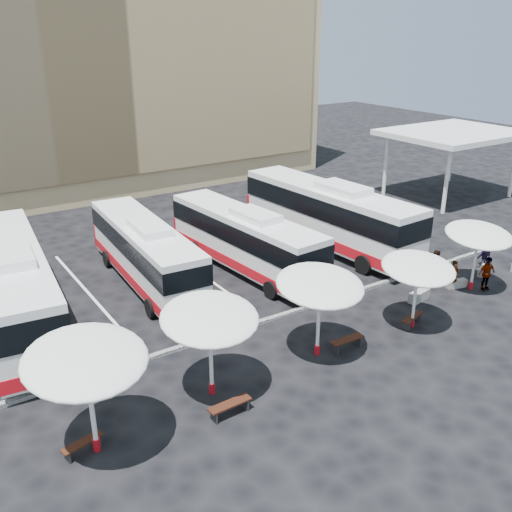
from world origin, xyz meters
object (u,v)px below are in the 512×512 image
sunshade_1 (210,318)px  passenger_1 (435,266)px  conc_bench_2 (484,271)px  passenger_2 (487,274)px  sunshade_4 (479,235)px  passenger_3 (484,254)px  sunshade_0 (86,361)px  wood_bench_1 (230,406)px  bus_0 (14,284)px  bus_1 (145,251)px  conc_bench_0 (419,296)px  wood_bench_2 (347,341)px  wood_bench_3 (412,319)px  conc_bench_1 (457,284)px  wood_bench_0 (83,444)px  sunshade_2 (320,285)px  passenger_0 (454,275)px  bus_3 (328,213)px  bus_2 (245,238)px  sunshade_3 (418,268)px

sunshade_1 → passenger_1: bearing=8.5°
conc_bench_2 → passenger_2: 2.21m
sunshade_4 → passenger_2: sunshade_4 is taller
sunshade_4 → passenger_3: bearing=26.6°
sunshade_0 → sunshade_4: bearing=3.3°
wood_bench_1 → bus_0: bearing=113.3°
bus_1 → conc_bench_2: bus_1 is taller
passenger_1 → sunshade_0: bearing=57.3°
passenger_2 → conc_bench_0: bearing=174.6°
wood_bench_2 → passenger_1: size_ratio=0.88×
sunshade_4 → passenger_1: size_ratio=2.36×
wood_bench_3 → conc_bench_2: size_ratio=1.32×
conc_bench_1 → wood_bench_0: bearing=-175.5°
sunshade_2 → passenger_0: 10.28m
wood_bench_1 → passenger_2: passenger_2 is taller
sunshade_0 → passenger_2: bearing=2.0°
wood_bench_0 → conc_bench_0: (17.45, 1.62, -0.08)m
sunshade_4 → wood_bench_1: sunshade_4 is taller
bus_1 → sunshade_0: size_ratio=2.84×
sunshade_2 → wood_bench_3: bearing=-5.0°
sunshade_4 → wood_bench_0: (-20.77, -1.06, -2.64)m
wood_bench_1 → conc_bench_0: bearing=11.6°
sunshade_2 → wood_bench_2: (1.32, -0.36, -2.79)m
passenger_1 → passenger_3: 3.92m
conc_bench_0 → sunshade_4: bearing=-9.5°
passenger_1 → conc_bench_0: bearing=74.0°
bus_3 → sunshade_2: 12.79m
wood_bench_3 → passenger_1: size_ratio=0.82×
sunshade_2 → conc_bench_1: size_ratio=3.55×
wood_bench_0 → sunshade_0: bearing=-17.3°
bus_3 → bus_0: bearing=176.8°
wood_bench_1 → passenger_0: 15.26m
sunshade_2 → wood_bench_3: size_ratio=2.64×
passenger_3 → bus_1: bearing=-22.5°
conc_bench_1 → bus_0: bearing=157.5°
wood_bench_0 → conc_bench_0: size_ratio=1.07×
bus_0 → sunshade_2: bearing=-38.0°
bus_2 → conc_bench_1: (7.98, -8.14, -1.64)m
bus_2 → passenger_3: 13.54m
conc_bench_1 → passenger_2: size_ratio=0.61×
bus_0 → conc_bench_2: bus_0 is taller
bus_1 → sunshade_2: (3.05, -10.52, 1.32)m
sunshade_2 → passenger_1: 10.31m
bus_1 → sunshade_3: (8.18, -11.04, 1.03)m
wood_bench_3 → conc_bench_0: 2.74m
bus_0 → passenger_3: bus_0 is taller
sunshade_3 → passenger_2: size_ratio=2.24×
sunshade_2 → conc_bench_2: sunshade_2 is taller
conc_bench_0 → passenger_1: bearing=25.1°
sunshade_4 → wood_bench_2: 9.83m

